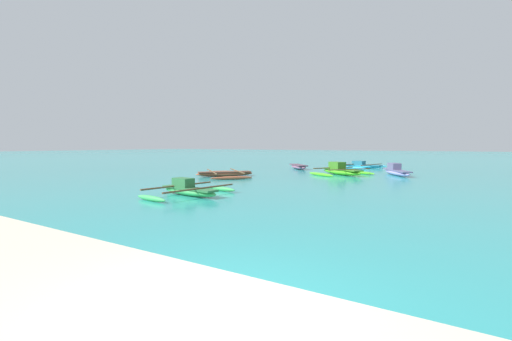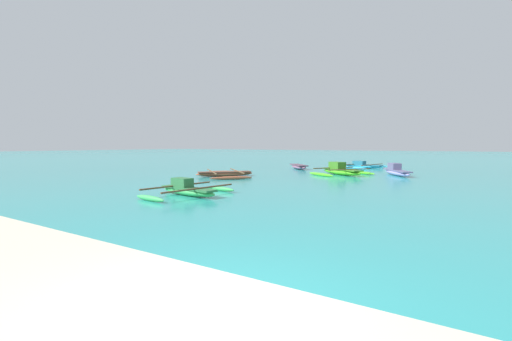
% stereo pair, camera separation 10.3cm
% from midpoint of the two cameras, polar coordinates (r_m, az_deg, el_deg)
% --- Properties ---
extents(ground_plane, '(240.00, 240.00, 0.00)m').
position_cam_midpoint_polar(ground_plane, '(4.55, -8.75, -22.51)').
color(ground_plane, teal).
extents(moored_boat_0, '(2.50, 3.56, 0.80)m').
position_cam_midpoint_polar(moored_boat_0, '(24.75, 22.25, -0.10)').
color(moored_boat_0, '#988ED6').
rests_on(moored_boat_0, ground_plane).
extents(moored_boat_1, '(4.19, 4.49, 0.86)m').
position_cam_midpoint_polar(moored_boat_1, '(24.03, 13.82, -0.02)').
color(moored_boat_1, '#53C823').
rests_on(moored_boat_1, ground_plane).
extents(moored_boat_2, '(3.13, 3.93, 0.69)m').
position_cam_midpoint_polar(moored_boat_2, '(14.13, -11.40, -3.17)').
color(moored_boat_2, '#3EB85B').
rests_on(moored_boat_2, ground_plane).
extents(moored_boat_3, '(2.72, 2.90, 0.37)m').
position_cam_midpoint_polar(moored_boat_3, '(29.10, 6.98, 0.66)').
color(moored_boat_3, '#8F5C7C').
rests_on(moored_boat_3, ground_plane).
extents(moored_boat_4, '(5.10, 4.97, 0.36)m').
position_cam_midpoint_polar(moored_boat_4, '(22.32, -5.37, -0.53)').
color(moored_boat_4, '#B4593A').
rests_on(moored_boat_4, ground_plane).
extents(moored_boat_5, '(3.61, 4.61, 0.60)m').
position_cam_midpoint_polar(moored_boat_5, '(31.95, 17.26, 0.80)').
color(moored_boat_5, '#2DB3E0').
rests_on(moored_boat_5, ground_plane).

